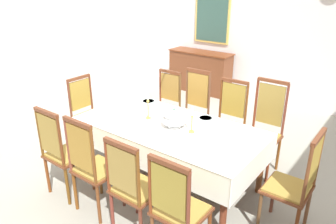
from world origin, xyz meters
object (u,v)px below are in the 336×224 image
object	(u,v)px
chair_north_a	(165,104)
soup_tureen	(174,118)
chair_south_a	(62,151)
candlestick_east	(192,122)
bowl_near_left	(148,102)
framed_painting	(212,12)
chair_north_b	(193,109)
spoon_primary	(143,100)
bowl_far_left	(206,119)
chair_south_b	(92,165)
bowl_far_right	(164,106)
chair_north_d	(264,127)
bowl_near_right	(115,125)
chair_north_c	(228,120)
chair_south_d	(177,207)
chair_head_east	(295,183)
chair_head_west	(88,112)
chair_south_c	(133,186)
dining_table	(169,131)
candlestick_west	(148,108)
spoon_secondary	(110,123)
sideboard	(200,71)

from	to	relation	value
chair_north_a	soup_tureen	distance (m)	1.34
chair_south_a	candlestick_east	world-z (taller)	chair_south_a
bowl_near_left	framed_painting	distance (m)	3.36
chair_north_b	spoon_primary	distance (m)	0.76
bowl_near_left	bowl_far_left	distance (m)	0.95
chair_north_a	chair_north_b	size ratio (longest dim) A/B	0.91
chair_south_b	bowl_far_right	size ratio (longest dim) A/B	7.69
chair_north_b	spoon_primary	bearing A→B (deg)	45.88
chair_north_d	bowl_near_right	world-z (taller)	chair_north_d
chair_south_a	bowl_far_right	xyz separation A→B (m)	(0.41, 1.37, 0.21)
chair_north_a	chair_north_d	world-z (taller)	chair_north_d
chair_north_a	framed_painting	size ratio (longest dim) A/B	0.82
chair_north_c	chair_south_d	distance (m)	1.99
chair_head_east	soup_tureen	size ratio (longest dim) A/B	3.79
chair_south_a	chair_head_west	distance (m)	1.19
chair_south_c	soup_tureen	xyz separation A→B (m)	(-0.22, 0.96, 0.32)
bowl_far_left	framed_painting	world-z (taller)	framed_painting
chair_north_a	chair_south_a	bearing A→B (deg)	90.00
dining_table	chair_south_d	bearing A→B (deg)	-49.61
bowl_far_left	spoon_primary	world-z (taller)	bowl_far_left
soup_tureen	chair_north_c	bearing A→B (deg)	77.07
chair_head_west	chair_south_a	bearing A→B (deg)	36.49
chair_head_east	candlestick_west	xyz separation A→B (m)	(-1.84, 0.00, 0.33)
chair_head_east	chair_north_c	bearing A→B (deg)	51.80
chair_north_d	bowl_far_right	xyz separation A→B (m)	(-1.21, -0.55, 0.17)
soup_tureen	bowl_near_right	world-z (taller)	soup_tureen
chair_head_east	bowl_near_left	xyz separation A→B (m)	(-2.19, 0.41, 0.21)
dining_table	bowl_near_right	xyz separation A→B (m)	(-0.49, -0.42, 0.10)
chair_north_a	chair_south_b	size ratio (longest dim) A/B	0.95
chair_north_d	soup_tureen	distance (m)	1.25
chair_south_d	bowl_far_right	bearing A→B (deg)	131.38
chair_head_west	spoon_secondary	bearing A→B (deg)	66.68
bowl_near_right	bowl_far_left	bearing A→B (deg)	46.48
candlestick_west	bowl_near_right	distance (m)	0.47
bowl_far_right	chair_north_c	bearing A→B (deg)	38.36
chair_north_a	bowl_near_right	size ratio (longest dim) A/B	6.55
chair_north_d	bowl_far_left	xyz separation A→B (m)	(-0.54, -0.58, 0.18)
chair_south_c	sideboard	size ratio (longest dim) A/B	0.75
chair_north_d	chair_head_west	world-z (taller)	chair_north_d
chair_north_b	sideboard	world-z (taller)	chair_north_b
chair_south_b	framed_painting	bearing A→B (deg)	105.17
chair_south_c	bowl_far_left	size ratio (longest dim) A/B	5.78
chair_north_a	bowl_near_left	world-z (taller)	chair_north_a
chair_south_d	bowl_near_right	bearing A→B (deg)	157.59
chair_head_west	bowl_far_right	bearing A→B (deg)	110.37
dining_table	candlestick_east	bearing A→B (deg)	-0.00
chair_north_b	chair_head_west	size ratio (longest dim) A/B	1.09
chair_north_a	sideboard	distance (m)	2.45
chair_head_west	soup_tureen	world-z (taller)	chair_head_west
framed_painting	chair_south_b	bearing A→B (deg)	-74.83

